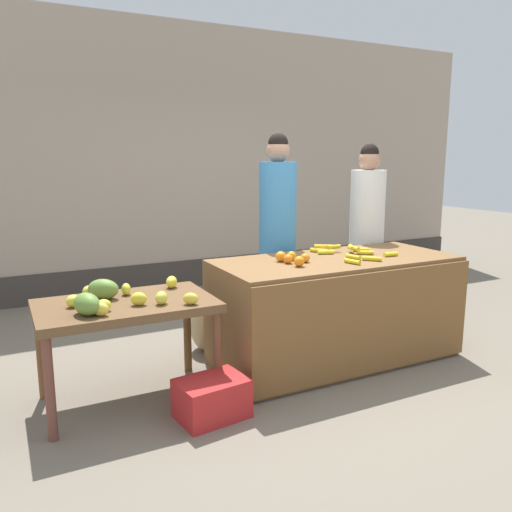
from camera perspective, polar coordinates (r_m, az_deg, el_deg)
name	(u,v)px	position (r m, az deg, el deg)	size (l,w,h in m)	color
ground_plane	(296,365)	(4.32, 4.48, -11.98)	(24.00, 24.00, 0.00)	#756B5B
market_wall_back	(176,162)	(6.68, -8.82, 10.28)	(9.16, 0.23, 3.30)	tan
fruit_stall_counter	(336,309)	(4.35, 8.86, -5.84)	(2.01, 0.90, 0.86)	brown
side_table_wooden	(126,314)	(3.62, -14.19, -6.25)	(1.17, 0.72, 0.71)	brown
banana_bunch_pile	(349,252)	(4.40, 10.30, 0.44)	(0.57, 0.67, 0.07)	gold
orange_pile	(292,258)	(4.02, 4.04, -0.24)	(0.23, 0.31, 0.08)	orange
mango_papaya_pile	(110,296)	(3.53, -15.86, -4.31)	(0.85, 0.62, 0.14)	yellow
vendor_woman_blue_shirt	(277,237)	(4.72, 2.39, 2.11)	(0.34, 0.34, 1.89)	#33333D
vendor_woman_white_shirt	(366,235)	(5.24, 12.14, 2.26)	(0.34, 0.34, 1.81)	#33333D
produce_crate	(212,398)	(3.48, -4.92, -15.46)	(0.44, 0.32, 0.26)	red
produce_sack	(207,324)	(4.57, -5.47, -7.52)	(0.36, 0.30, 0.47)	tan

